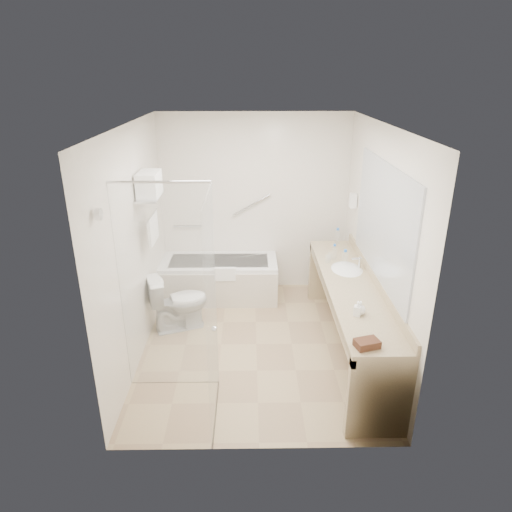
{
  "coord_description": "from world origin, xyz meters",
  "views": [
    {
      "loc": [
        -0.07,
        -4.58,
        2.99
      ],
      "look_at": [
        0.0,
        0.3,
        1.0
      ],
      "focal_mm": 32.0,
      "sensor_mm": 36.0,
      "label": 1
    }
  ],
  "objects_px": {
    "vanity_counter": "(350,301)",
    "water_bottle_left": "(334,252)",
    "bathtub": "(220,279)",
    "toilet": "(179,302)",
    "amenity_basket": "(367,343)"
  },
  "relations": [
    {
      "from": "bathtub",
      "to": "amenity_basket",
      "type": "bearing_deg",
      "value": -61.68
    },
    {
      "from": "bathtub",
      "to": "vanity_counter",
      "type": "bearing_deg",
      "value": -42.35
    },
    {
      "from": "toilet",
      "to": "water_bottle_left",
      "type": "relative_size",
      "value": 3.66
    },
    {
      "from": "vanity_counter",
      "to": "toilet",
      "type": "bearing_deg",
      "value": 164.4
    },
    {
      "from": "bathtub",
      "to": "water_bottle_left",
      "type": "distance_m",
      "value": 1.74
    },
    {
      "from": "toilet",
      "to": "water_bottle_left",
      "type": "xyz_separation_m",
      "value": [
        1.91,
        0.15,
        0.59
      ]
    },
    {
      "from": "vanity_counter",
      "to": "toilet",
      "type": "xyz_separation_m",
      "value": [
        -1.97,
        0.55,
        -0.29
      ]
    },
    {
      "from": "vanity_counter",
      "to": "water_bottle_left",
      "type": "xyz_separation_m",
      "value": [
        -0.07,
        0.71,
        0.3
      ]
    },
    {
      "from": "bathtub",
      "to": "toilet",
      "type": "xyz_separation_m",
      "value": [
        -0.45,
        -0.84,
        0.08
      ]
    },
    {
      "from": "bathtub",
      "to": "amenity_basket",
      "type": "relative_size",
      "value": 8.06
    },
    {
      "from": "bathtub",
      "to": "water_bottle_left",
      "type": "height_order",
      "value": "water_bottle_left"
    },
    {
      "from": "bathtub",
      "to": "water_bottle_left",
      "type": "xyz_separation_m",
      "value": [
        1.46,
        -0.68,
        0.66
      ]
    },
    {
      "from": "vanity_counter",
      "to": "amenity_basket",
      "type": "bearing_deg",
      "value": -95.88
    },
    {
      "from": "vanity_counter",
      "to": "amenity_basket",
      "type": "relative_size",
      "value": 13.59
    },
    {
      "from": "amenity_basket",
      "to": "water_bottle_left",
      "type": "height_order",
      "value": "water_bottle_left"
    }
  ]
}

